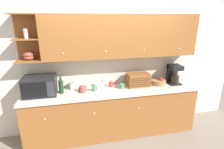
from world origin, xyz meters
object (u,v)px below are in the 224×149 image
(wine_glass, at_px, (104,81))
(bowl_stack_on_counter, at_px, (82,89))
(microwave, at_px, (40,86))
(bread_box, at_px, (138,80))
(coffee_maker, at_px, (174,74))
(fruit_basket, at_px, (159,82))
(storage_canister, at_px, (72,86))
(wine_bottle, at_px, (61,86))
(mug_patterned_third, at_px, (111,84))
(mug, at_px, (122,86))
(mug_blue_second, at_px, (94,88))

(wine_glass, bearing_deg, bowl_stack_on_counter, -168.88)
(microwave, distance_m, bread_box, 1.83)
(microwave, relative_size, bread_box, 1.25)
(bread_box, height_order, coffee_maker, coffee_maker)
(fruit_basket, bearing_deg, storage_canister, 175.89)
(microwave, height_order, wine_bottle, microwave)
(mug_patterned_third, bearing_deg, mug, -36.94)
(microwave, height_order, mug_patterned_third, microwave)
(wine_glass, bearing_deg, mug_blue_second, -153.04)
(wine_glass, xyz_separation_m, mug, (0.35, -0.09, -0.11))
(microwave, relative_size, wine_glass, 2.41)
(mug_patterned_third, xyz_separation_m, bread_box, (0.54, -0.07, 0.08))
(microwave, height_order, wine_glass, microwave)
(wine_bottle, bearing_deg, mug_patterned_third, 6.88)
(coffee_maker, bearing_deg, microwave, -179.80)
(mug_patterned_third, distance_m, bread_box, 0.55)
(storage_canister, bearing_deg, wine_bottle, -144.11)
(fruit_basket, bearing_deg, mug_patterned_third, 174.26)
(microwave, bearing_deg, mug_blue_second, -2.51)
(bowl_stack_on_counter, relative_size, bread_box, 0.38)
(mug_blue_second, height_order, coffee_maker, coffee_maker)
(bowl_stack_on_counter, xyz_separation_m, mug_blue_second, (0.22, -0.02, -0.01))
(bread_box, bearing_deg, microwave, -179.09)
(bowl_stack_on_counter, bearing_deg, storage_canister, 139.96)
(wine_bottle, height_order, storage_canister, wine_bottle)
(bowl_stack_on_counter, xyz_separation_m, mug, (0.76, -0.01, -0.01))
(storage_canister, bearing_deg, bread_box, -4.41)
(wine_bottle, bearing_deg, wine_glass, 4.88)
(storage_canister, relative_size, fruit_basket, 0.47)
(bread_box, bearing_deg, bowl_stack_on_counter, -177.21)
(mug_blue_second, relative_size, coffee_maker, 0.25)
(bowl_stack_on_counter, height_order, wine_glass, wine_glass)
(mug_patterned_third, relative_size, fruit_basket, 0.34)
(mug_blue_second, bearing_deg, mug_patterned_third, 22.43)
(microwave, xyz_separation_m, wine_glass, (1.14, 0.06, -0.01))
(wine_glass, xyz_separation_m, bread_box, (0.69, -0.03, -0.03))
(mug, relative_size, fruit_basket, 0.37)
(bowl_stack_on_counter, relative_size, mug_patterned_third, 1.67)
(storage_canister, relative_size, mug, 1.27)
(wine_bottle, relative_size, mug_blue_second, 3.13)
(wine_bottle, distance_m, mug_blue_second, 0.60)
(mug_blue_second, height_order, mug_patterned_third, same)
(storage_canister, height_order, wine_glass, wine_glass)
(microwave, xyz_separation_m, mug, (1.49, -0.04, -0.12))
(bowl_stack_on_counter, distance_m, mug_blue_second, 0.22)
(microwave, height_order, fruit_basket, microwave)
(bowl_stack_on_counter, bearing_deg, fruit_basket, 1.08)
(storage_canister, bearing_deg, mug, -10.09)
(fruit_basket, relative_size, coffee_maker, 0.73)
(bread_box, bearing_deg, wine_glass, 177.79)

